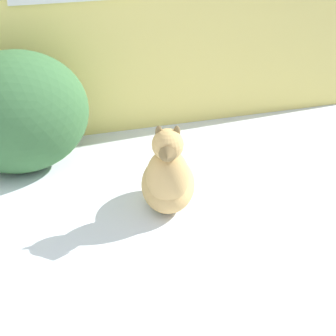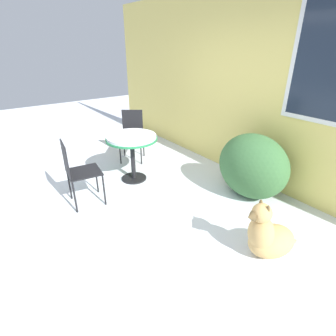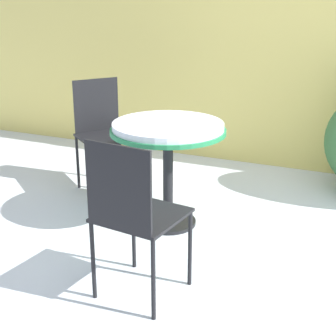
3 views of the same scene
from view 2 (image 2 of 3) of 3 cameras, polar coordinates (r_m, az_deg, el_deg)
name	(u,v)px [view 2 (image 2 of 3)]	position (r m, az deg, el deg)	size (l,w,h in m)	color
ground_plane	(131,217)	(3.56, -7.97, -10.50)	(16.00, 16.00, 0.00)	silver
house_wall	(255,87)	(4.34, 18.51, 16.37)	(8.00, 0.10, 2.91)	#E5D16B
shrub_left	(253,166)	(3.97, 17.92, 0.38)	(1.07, 0.80, 0.94)	#386638
patio_table	(132,142)	(4.22, -7.87, 5.52)	(0.82, 0.82, 0.77)	black
patio_chair_near_table	(132,133)	(5.10, -7.85, 7.65)	(0.60, 0.60, 0.94)	black
patio_chair_far_side	(78,170)	(3.75, -19.06, -0.38)	(0.48, 0.48, 0.94)	black
dog	(268,237)	(3.02, 20.91, -13.78)	(0.50, 0.71, 0.70)	tan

